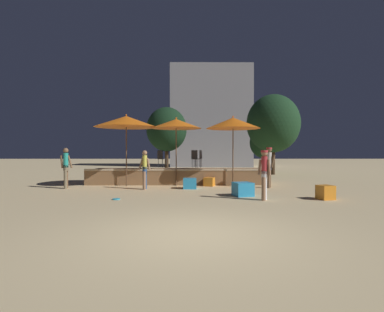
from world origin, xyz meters
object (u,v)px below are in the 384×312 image
object	(u,v)px
person_3	(145,168)
background_tree_2	(264,143)
cube_seat_0	(209,182)
bistro_chair_0	(195,157)
frisbee_disc	(116,199)
cube_seat_2	(190,183)
person_0	(66,166)
bistro_chair_2	(199,157)
patio_umbrella_1	(176,124)
background_tree_1	(273,124)
person_1	(269,165)
cube_seat_1	(243,189)
cube_seat_3	(325,192)
patio_umbrella_2	(126,122)
background_tree_0	(167,129)
bistro_chair_1	(161,157)
person_2	(264,172)
patio_umbrella_0	(233,123)

from	to	relation	value
person_3	background_tree_2	distance (m)	12.69
cube_seat_0	person_3	world-z (taller)	person_3
bistro_chair_0	frisbee_disc	xyz separation A→B (m)	(-2.75, -5.02, -1.31)
cube_seat_2	bistro_chair_0	distance (m)	2.36
person_0	bistro_chair_0	bearing A→B (deg)	-77.29
cube_seat_0	bistro_chair_2	size ratio (longest dim) A/B	0.64
patio_umbrella_1	background_tree_1	distance (m)	9.30
person_0	person_1	world-z (taller)	person_1
cube_seat_1	cube_seat_3	size ratio (longest dim) A/B	1.36
cube_seat_0	background_tree_2	distance (m)	10.26
person_0	person_3	size ratio (longest dim) A/B	1.07
patio_umbrella_1	patio_umbrella_2	distance (m)	2.33
patio_umbrella_2	person_0	bearing A→B (deg)	-159.02
cube_seat_1	frisbee_disc	xyz separation A→B (m)	(-4.40, -0.79, -0.23)
patio_umbrella_2	background_tree_0	xyz separation A→B (m)	(1.17, 9.13, 0.31)
person_3	patio_umbrella_2	bearing A→B (deg)	-132.02
bistro_chair_1	frisbee_disc	xyz separation A→B (m)	(-0.98, -5.50, -1.31)
patio_umbrella_2	cube_seat_0	distance (m)	4.79
person_3	person_0	bearing A→B (deg)	-87.15
patio_umbrella_1	person_0	distance (m)	5.27
background_tree_2	cube_seat_3	bearing A→B (deg)	-94.94
cube_seat_0	person_1	bearing A→B (deg)	-15.49
cube_seat_0	bistro_chair_2	xyz separation A→B (m)	(-0.40, 2.16, 1.13)
person_3	background_tree_1	xyz separation A→B (m)	(7.74, 8.09, 2.67)
patio_umbrella_2	person_3	size ratio (longest dim) A/B	2.02
bistro_chair_0	frisbee_disc	size ratio (longest dim) A/B	3.46
patio_umbrella_2	bistro_chair_0	size ratio (longest dim) A/B	3.73
bistro_chair_0	person_1	bearing A→B (deg)	-173.78
patio_umbrella_2	person_2	size ratio (longest dim) A/B	2.01
person_1	frisbee_disc	world-z (taller)	person_1
bistro_chair_2	background_tree_0	bearing A→B (deg)	-179.47
patio_umbrella_0	cube_seat_0	size ratio (longest dim) A/B	5.69
patio_umbrella_1	frisbee_disc	xyz separation A→B (m)	(-1.83, -4.15, -2.91)
person_0	background_tree_0	size ratio (longest dim) A/B	0.35
cube_seat_0	bistro_chair_1	xyz separation A→B (m)	(-2.40, 1.56, 1.13)
person_2	frisbee_disc	xyz separation A→B (m)	(-4.95, 0.14, -0.91)
person_0	background_tree_1	world-z (taller)	background_tree_1
cube_seat_3	person_1	world-z (taller)	person_1
patio_umbrella_1	bistro_chair_2	size ratio (longest dim) A/B	3.59
cube_seat_3	person_2	size ratio (longest dim) A/B	0.34
cube_seat_1	background_tree_0	world-z (taller)	background_tree_0
person_2	person_3	size ratio (longest dim) A/B	1.00
background_tree_1	person_3	bearing A→B (deg)	-133.70
person_0	bistro_chair_0	distance (m)	6.03
patio_umbrella_1	background_tree_0	world-z (taller)	background_tree_0
person_1	background_tree_2	world-z (taller)	background_tree_2
cube_seat_2	person_2	distance (m)	4.02
cube_seat_2	frisbee_disc	distance (m)	3.86
cube_seat_0	background_tree_0	size ratio (longest dim) A/B	0.11
cube_seat_1	cube_seat_2	bearing A→B (deg)	131.77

